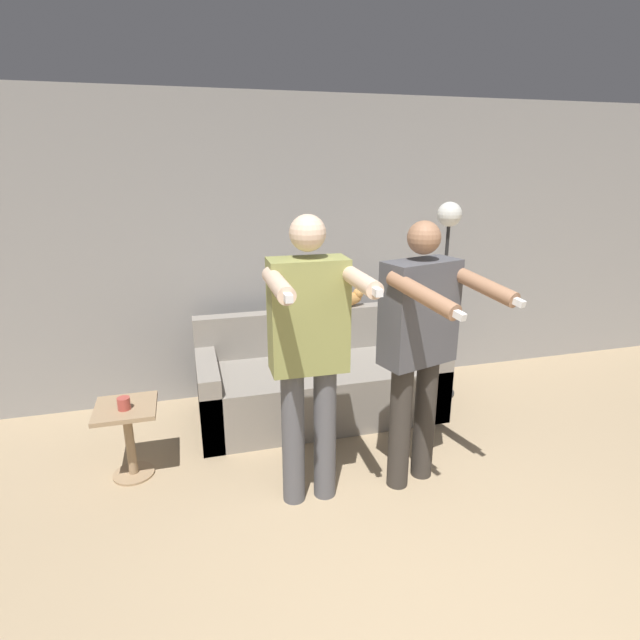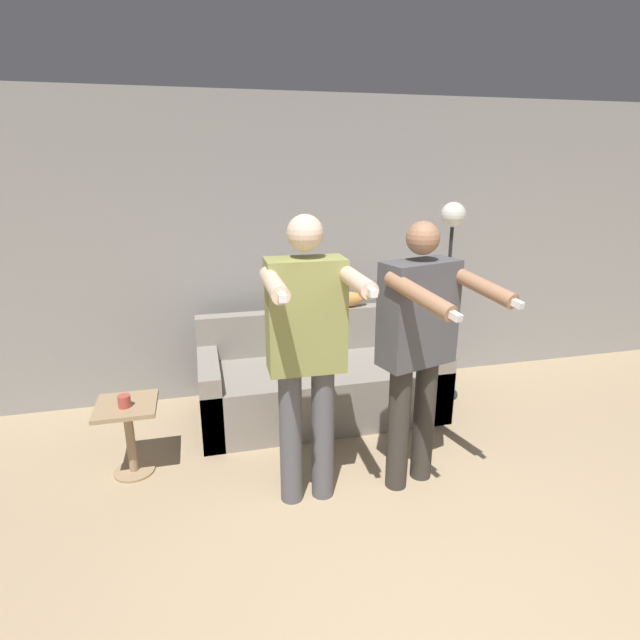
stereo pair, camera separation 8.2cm
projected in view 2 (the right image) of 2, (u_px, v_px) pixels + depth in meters
wall_back at (318, 250)px, 4.48m from camera, size 10.00×0.05×2.60m
couch at (321, 382)px, 4.20m from camera, size 1.98×0.85×0.83m
person_left at (307, 346)px, 2.88m from camera, size 0.52×0.68×1.78m
person_right at (419, 341)px, 3.05m from camera, size 0.66×0.77×1.73m
cat at (344, 299)px, 4.38m from camera, size 0.53×0.13×0.16m
floor_lamp at (449, 261)px, 4.24m from camera, size 0.33×0.33×1.74m
side_table at (129, 425)px, 3.35m from camera, size 0.39×0.39×0.52m
cup at (124, 401)px, 3.25m from camera, size 0.08×0.08×0.08m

